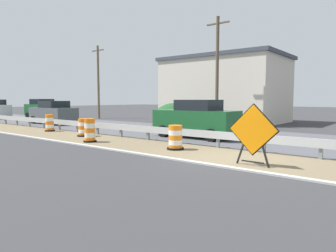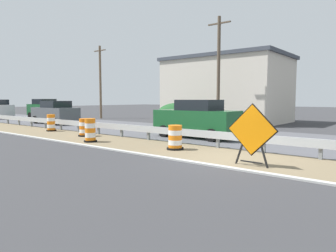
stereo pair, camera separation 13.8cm
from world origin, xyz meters
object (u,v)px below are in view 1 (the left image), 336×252
object	(u,v)px
traffic_barrel_mid	(84,128)
car_trailing_far_lane	(53,112)
traffic_barrel_close	(90,131)
traffic_barrel_nearest	(175,139)
traffic_barrel_far	(50,124)
warning_sign_diamond	(253,132)
utility_pole_near	(217,70)
car_lead_far_lane	(196,119)
utility_pole_mid	(98,81)
car_trailing_near_lane	(43,109)

from	to	relation	value
traffic_barrel_mid	car_trailing_far_lane	size ratio (longest dim) A/B	0.21
traffic_barrel_close	traffic_barrel_nearest	bearing A→B (deg)	-79.84
traffic_barrel_mid	traffic_barrel_far	size ratio (longest dim) A/B	0.90
traffic_barrel_nearest	traffic_barrel_mid	world-z (taller)	traffic_barrel_nearest
warning_sign_diamond	utility_pole_near	world-z (taller)	utility_pole_near
traffic_barrel_mid	car_lead_far_lane	world-z (taller)	car_lead_far_lane
traffic_barrel_nearest	utility_pole_mid	world-z (taller)	utility_pole_mid
traffic_barrel_nearest	utility_pole_near	world-z (taller)	utility_pole_near
car_lead_far_lane	traffic_barrel_close	bearing A→B (deg)	57.02
utility_pole_near	traffic_barrel_far	bearing A→B (deg)	142.84
traffic_barrel_close	utility_pole_mid	world-z (taller)	utility_pole_mid
traffic_barrel_close	utility_pole_near	bearing A→B (deg)	-4.75
traffic_barrel_mid	utility_pole_near	world-z (taller)	utility_pole_near
car_trailing_near_lane	utility_pole_near	distance (m)	19.99
traffic_barrel_far	car_trailing_far_lane	distance (m)	6.32
traffic_barrel_nearest	car_trailing_far_lane	bearing A→B (deg)	75.53
traffic_barrel_mid	utility_pole_mid	xyz separation A→B (m)	(10.69, 11.97, 3.56)
traffic_barrel_nearest	traffic_barrel_far	xyz separation A→B (m)	(0.68, 10.66, 0.04)
traffic_barrel_far	car_lead_far_lane	distance (m)	9.71
car_lead_far_lane	car_trailing_far_lane	size ratio (longest dim) A/B	0.99
traffic_barrel_nearest	car_trailing_near_lane	distance (m)	24.34
traffic_barrel_far	utility_pole_near	size ratio (longest dim) A/B	0.14
car_lead_far_lane	traffic_barrel_nearest	bearing A→B (deg)	111.83
traffic_barrel_far	utility_pole_mid	distance (m)	13.59
car_trailing_far_lane	car_trailing_near_lane	bearing A→B (deg)	-22.36
traffic_barrel_far	car_trailing_near_lane	size ratio (longest dim) A/B	0.25
car_trailing_near_lane	traffic_barrel_nearest	bearing A→B (deg)	-17.24
traffic_barrel_nearest	traffic_barrel_far	world-z (taller)	traffic_barrel_far
traffic_barrel_mid	car_lead_far_lane	bearing A→B (deg)	-56.78
warning_sign_diamond	traffic_barrel_mid	distance (m)	10.50
traffic_barrel_nearest	utility_pole_mid	bearing A→B (deg)	59.25
car_trailing_far_lane	utility_pole_mid	bearing A→B (deg)	-67.75
warning_sign_diamond	traffic_barrel_far	bearing A→B (deg)	-95.52
utility_pole_near	warning_sign_diamond	bearing A→B (deg)	-145.88
warning_sign_diamond	car_trailing_near_lane	bearing A→B (deg)	-106.01
car_lead_far_lane	traffic_barrel_mid	bearing A→B (deg)	33.73
car_trailing_far_lane	utility_pole_near	distance (m)	13.95
warning_sign_diamond	traffic_barrel_close	distance (m)	8.28
traffic_barrel_far	utility_pole_mid	xyz separation A→B (m)	(10.42, 7.99, 3.51)
car_trailing_near_lane	car_trailing_far_lane	size ratio (longest dim) A/B	0.94
warning_sign_diamond	car_trailing_near_lane	size ratio (longest dim) A/B	0.44
traffic_barrel_mid	car_trailing_near_lane	size ratio (longest dim) A/B	0.22
traffic_barrel_nearest	car_trailing_near_lane	world-z (taller)	car_trailing_near_lane
utility_pole_near	utility_pole_mid	world-z (taller)	utility_pole_near
traffic_barrel_far	utility_pole_near	bearing A→B (deg)	-37.16
warning_sign_diamond	traffic_barrel_nearest	size ratio (longest dim) A/B	1.94
car_lead_far_lane	utility_pole_mid	world-z (taller)	utility_pole_mid
car_trailing_far_lane	utility_pole_mid	xyz separation A→B (m)	(6.98, 2.71, 3.04)
utility_pole_mid	utility_pole_near	bearing A→B (deg)	-94.49
traffic_barrel_close	traffic_barrel_far	world-z (taller)	traffic_barrel_close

